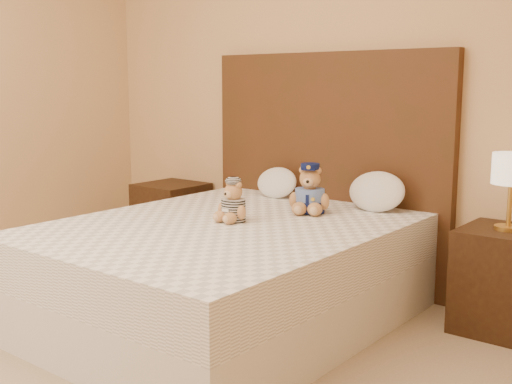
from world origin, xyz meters
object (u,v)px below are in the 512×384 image
(bed, at_px, (226,272))
(lamp, at_px, (512,173))
(teddy_prisoner, at_px, (233,201))
(teddy_police, at_px, (310,189))
(pillow_left, at_px, (277,181))
(nightstand_right, at_px, (504,281))
(nightstand_left, at_px, (172,219))
(pillow_right, at_px, (377,190))

(bed, relative_size, lamp, 5.00)
(lamp, height_order, teddy_prisoner, lamp)
(lamp, relative_size, teddy_prisoner, 1.74)
(teddy_police, distance_m, pillow_left, 0.56)
(bed, relative_size, nightstand_right, 3.64)
(teddy_prisoner, bearing_deg, nightstand_left, 153.24)
(pillow_left, bearing_deg, teddy_police, -33.25)
(nightstand_left, bearing_deg, bed, -32.62)
(teddy_police, bearing_deg, lamp, -8.29)
(nightstand_right, bearing_deg, pillow_left, 178.87)
(teddy_prisoner, height_order, pillow_left, teddy_prisoner)
(teddy_police, xyz_separation_m, pillow_left, (-0.47, 0.31, -0.04))
(nightstand_right, distance_m, lamp, 0.57)
(nightstand_right, distance_m, teddy_prisoner, 1.50)
(nightstand_right, relative_size, lamp, 1.38)
(nightstand_left, relative_size, teddy_police, 1.90)
(lamp, distance_m, teddy_prisoner, 1.46)
(nightstand_left, distance_m, lamp, 2.56)
(bed, height_order, lamp, lamp)
(bed, xyz_separation_m, teddy_police, (0.20, 0.52, 0.42))
(nightstand_right, bearing_deg, nightstand_left, 180.00)
(lamp, distance_m, teddy_police, 1.10)
(nightstand_left, distance_m, nightstand_right, 2.50)
(teddy_police, distance_m, teddy_prisoner, 0.50)
(bed, relative_size, nightstand_left, 3.64)
(nightstand_left, bearing_deg, teddy_prisoner, -30.36)
(nightstand_right, relative_size, pillow_right, 1.52)
(pillow_left, bearing_deg, nightstand_left, -178.24)
(nightstand_right, bearing_deg, teddy_police, -165.14)
(teddy_police, relative_size, pillow_right, 0.80)
(lamp, xyz_separation_m, teddy_prisoner, (-1.25, -0.73, -0.18))
(nightstand_right, distance_m, teddy_police, 1.17)
(nightstand_left, bearing_deg, teddy_police, -10.89)
(pillow_right, bearing_deg, nightstand_right, -2.20)
(nightstand_right, bearing_deg, pillow_right, 177.80)
(teddy_prisoner, distance_m, pillow_left, 0.81)
(nightstand_left, distance_m, pillow_left, 1.05)
(lamp, xyz_separation_m, pillow_right, (-0.78, 0.03, -0.17))
(pillow_right, bearing_deg, lamp, -2.20)
(pillow_left, bearing_deg, pillow_right, 0.00)
(nightstand_left, bearing_deg, nightstand_right, 0.00)
(bed, distance_m, pillow_right, 1.04)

